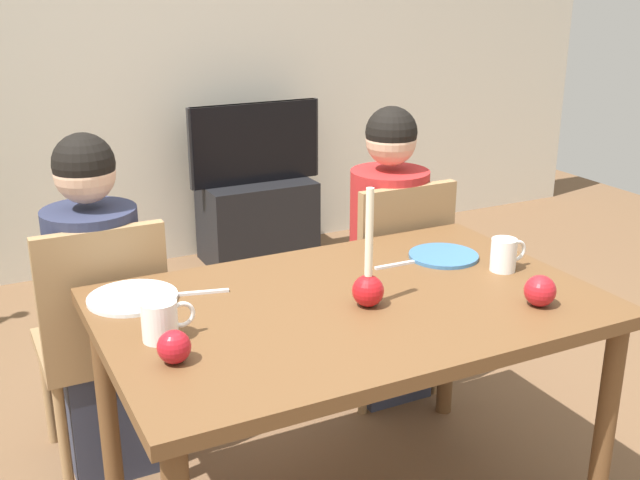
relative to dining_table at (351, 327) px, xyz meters
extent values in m
cube|color=beige|center=(0.00, 2.60, 0.63)|extent=(6.40, 0.10, 2.60)
cube|color=brown|center=(0.00, 0.00, 0.06)|extent=(1.40, 0.90, 0.04)
cylinder|color=brown|center=(0.64, -0.39, -0.31)|extent=(0.06, 0.06, 0.71)
cylinder|color=brown|center=(-0.64, 0.39, -0.31)|extent=(0.06, 0.06, 0.71)
cylinder|color=brown|center=(0.64, 0.39, -0.31)|extent=(0.06, 0.06, 0.71)
cube|color=#99754C|center=(-0.60, 0.69, -0.24)|extent=(0.40, 0.40, 0.04)
cube|color=#99754C|center=(-0.60, 0.51, 0.01)|extent=(0.40, 0.04, 0.45)
cylinder|color=#99754C|center=(-0.43, 0.86, -0.46)|extent=(0.04, 0.04, 0.41)
cylinder|color=#99754C|center=(-0.77, 0.86, -0.46)|extent=(0.04, 0.04, 0.41)
cylinder|color=#99754C|center=(-0.43, 0.52, -0.46)|extent=(0.04, 0.04, 0.41)
cylinder|color=#99754C|center=(-0.77, 0.52, -0.46)|extent=(0.04, 0.04, 0.41)
cube|color=#99754C|center=(0.52, 0.69, -0.24)|extent=(0.40, 0.40, 0.04)
cube|color=#99754C|center=(0.52, 0.51, 0.01)|extent=(0.40, 0.04, 0.45)
cylinder|color=#99754C|center=(0.69, 0.86, -0.46)|extent=(0.04, 0.04, 0.41)
cylinder|color=#99754C|center=(0.35, 0.86, -0.46)|extent=(0.04, 0.04, 0.41)
cylinder|color=#99754C|center=(0.69, 0.52, -0.46)|extent=(0.04, 0.04, 0.41)
cylinder|color=#99754C|center=(0.35, 0.52, -0.46)|extent=(0.04, 0.04, 0.41)
cube|color=#33384C|center=(-0.60, 0.64, -0.44)|extent=(0.28, 0.28, 0.45)
cylinder|color=#282D47|center=(-0.60, 0.64, 0.02)|extent=(0.30, 0.30, 0.48)
sphere|color=tan|center=(-0.60, 0.64, 0.38)|extent=(0.19, 0.19, 0.19)
sphere|color=black|center=(-0.60, 0.64, 0.41)|extent=(0.19, 0.19, 0.19)
cube|color=#33384C|center=(0.52, 0.64, -0.44)|extent=(0.28, 0.28, 0.45)
cylinder|color=#AD2323|center=(0.52, 0.64, 0.02)|extent=(0.30, 0.30, 0.48)
sphere|color=tan|center=(0.52, 0.64, 0.38)|extent=(0.19, 0.19, 0.19)
sphere|color=black|center=(0.52, 0.64, 0.41)|extent=(0.19, 0.19, 0.19)
cube|color=black|center=(0.64, 2.30, -0.43)|extent=(0.64, 0.40, 0.48)
cube|color=black|center=(0.64, 2.30, 0.04)|extent=(0.79, 0.04, 0.46)
cube|color=black|center=(0.64, 2.30, 0.04)|extent=(0.76, 0.05, 0.46)
sphere|color=red|center=(0.02, -0.05, 0.13)|extent=(0.09, 0.09, 0.09)
cylinder|color=#EFE5C6|center=(0.02, -0.05, 0.30)|extent=(0.02, 0.02, 0.25)
cylinder|color=silver|center=(-0.56, 0.28, 0.09)|extent=(0.26, 0.26, 0.01)
cylinder|color=teal|center=(0.44, 0.17, 0.09)|extent=(0.23, 0.23, 0.01)
cylinder|color=white|center=(-0.55, 0.00, 0.14)|extent=(0.09, 0.09, 0.10)
torus|color=white|center=(-0.49, 0.00, 0.14)|extent=(0.07, 0.01, 0.07)
cylinder|color=white|center=(0.54, -0.01, 0.13)|extent=(0.08, 0.08, 0.10)
torus|color=white|center=(0.59, -0.01, 0.14)|extent=(0.07, 0.01, 0.07)
cube|color=silver|center=(-0.38, 0.24, 0.09)|extent=(0.18, 0.06, 0.01)
cube|color=silver|center=(0.27, 0.18, 0.09)|extent=(0.18, 0.02, 0.01)
sphere|color=#AC1620|center=(-0.56, -0.13, 0.12)|extent=(0.08, 0.08, 0.08)
sphere|color=#B41A22|center=(0.45, -0.27, 0.13)|extent=(0.09, 0.09, 0.09)
camera|label=1|loc=(-0.98, -1.75, 0.96)|focal=43.15mm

